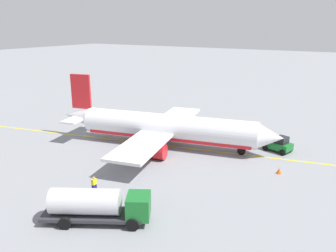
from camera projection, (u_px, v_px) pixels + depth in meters
The scene contains 8 objects.
ground_plane at pixel (168, 146), 49.26m from camera, with size 400.00×400.00×0.00m, color gray.
airplane at pixel (165, 128), 48.66m from camera, with size 32.57×26.51×9.68m.
fuel_tanker at pixel (97, 204), 29.88m from camera, with size 9.48×6.74×3.15m.
pushback_tug at pixel (279, 144), 46.93m from camera, with size 4.01×3.16×2.20m.
refueling_worker at pixel (94, 185), 35.57m from camera, with size 0.36×0.52×1.71m.
safety_cone_nose at pixel (249, 146), 48.47m from camera, with size 0.55×0.55×0.61m, color #F2590F.
safety_cone_wingtip at pixel (279, 171), 40.09m from camera, with size 0.63×0.63×0.70m, color #F2590F.
taxi_line_marking at pixel (168, 146), 49.26m from camera, with size 64.69×0.30×0.01m, color yellow.
Camera 1 is at (24.07, -39.67, 16.79)m, focal length 36.65 mm.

